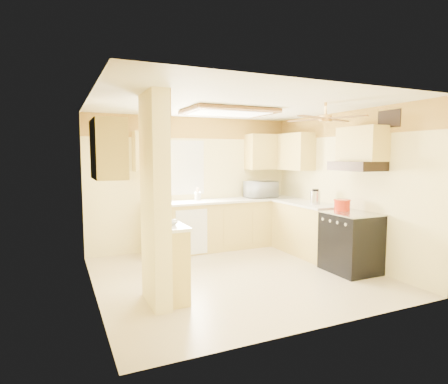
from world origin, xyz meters
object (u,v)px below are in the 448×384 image
bowl (170,223)px  microwave (261,189)px  kettle (315,197)px  dutch_oven (342,205)px  stove (351,242)px

bowl → microwave: bearing=40.4°
bowl → kettle: 2.96m
kettle → microwave: bearing=105.2°
bowl → dutch_oven: dutch_oven is taller
microwave → bowl: (-2.49, -2.12, -0.14)m
microwave → dutch_oven: 1.96m
microwave → bowl: size_ratio=2.85×
dutch_oven → kettle: size_ratio=1.00×
microwave → bowl: 3.27m
dutch_oven → stove: bearing=-95.0°
microwave → dutch_oven: bearing=100.1°
kettle → dutch_oven: bearing=-88.8°
microwave → kettle: size_ratio=2.25×
microwave → kettle: 1.32m
dutch_oven → bowl: bearing=-176.2°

